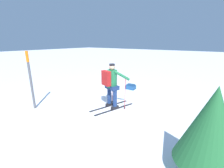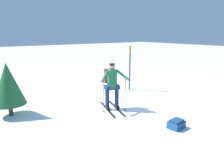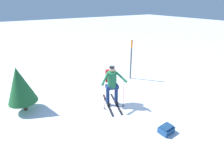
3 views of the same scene
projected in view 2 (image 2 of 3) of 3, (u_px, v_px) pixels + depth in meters
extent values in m
plane|color=white|center=(115.00, 103.00, 8.77)|extent=(80.00, 80.00, 0.00)
cube|color=black|center=(117.00, 108.00, 8.21)|extent=(0.63, 1.73, 0.01)
cube|color=black|center=(117.00, 107.00, 8.20)|extent=(0.20, 0.32, 0.12)
cylinder|color=navy|center=(117.00, 96.00, 8.10)|extent=(0.15, 0.15, 0.71)
cube|color=black|center=(107.00, 109.00, 8.10)|extent=(0.63, 1.73, 0.01)
cube|color=black|center=(107.00, 108.00, 8.09)|extent=(0.20, 0.32, 0.12)
cylinder|color=navy|center=(107.00, 97.00, 7.99)|extent=(0.15, 0.15, 0.71)
cube|color=navy|center=(112.00, 87.00, 7.96)|extent=(0.59, 0.45, 0.14)
cylinder|color=#1E663D|center=(112.00, 79.00, 7.89)|extent=(0.37, 0.37, 0.64)
sphere|color=tan|center=(112.00, 67.00, 7.79)|extent=(0.21, 0.21, 0.21)
cylinder|color=black|center=(112.00, 64.00, 7.77)|extent=(0.20, 0.20, 0.06)
cube|color=maroon|center=(110.00, 76.00, 8.12)|extent=(0.42, 0.27, 0.53)
cylinder|color=red|center=(125.00, 94.00, 7.86)|extent=(0.02, 0.02, 1.24)
cylinder|color=black|center=(125.00, 109.00, 7.99)|extent=(0.07, 0.07, 0.01)
cylinder|color=#1E663D|center=(123.00, 75.00, 7.77)|extent=(0.27, 0.56, 0.37)
cylinder|color=red|center=(104.00, 96.00, 7.61)|extent=(0.02, 0.02, 1.24)
cylinder|color=black|center=(104.00, 111.00, 7.74)|extent=(0.07, 0.07, 0.01)
cylinder|color=#1E663D|center=(105.00, 76.00, 7.56)|extent=(0.51, 0.39, 0.37)
cube|color=navy|center=(176.00, 125.00, 6.51)|extent=(0.50, 0.39, 0.21)
cube|color=navy|center=(177.00, 121.00, 6.48)|extent=(0.42, 0.32, 0.06)
cylinder|color=#4C4C51|center=(130.00, 68.00, 10.68)|extent=(0.08, 0.08, 2.17)
cylinder|color=orange|center=(130.00, 50.00, 10.47)|extent=(0.10, 0.10, 0.39)
cylinder|color=#4C331E|center=(11.00, 110.00, 7.49)|extent=(0.14, 0.14, 0.40)
cone|color=#1E5B2D|center=(8.00, 84.00, 7.27)|extent=(1.10, 1.10, 1.43)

